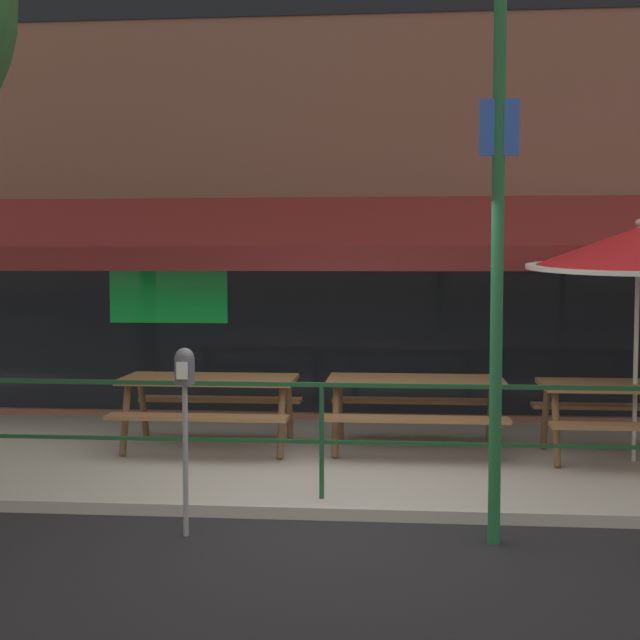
# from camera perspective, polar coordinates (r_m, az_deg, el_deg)

# --- Properties ---
(ground_plane) EXTENTS (120.00, 120.00, 0.00)m
(ground_plane) POSITION_cam_1_polar(r_m,az_deg,el_deg) (7.26, -0.11, -12.72)
(ground_plane) COLOR black
(patio_deck) EXTENTS (15.00, 4.00, 0.10)m
(patio_deck) POSITION_cam_1_polar(r_m,az_deg,el_deg) (9.18, 1.05, -8.91)
(patio_deck) COLOR #ADA89E
(patio_deck) RESTS_ON ground
(restaurant_building) EXTENTS (15.00, 1.60, 8.19)m
(restaurant_building) POSITION_cam_1_polar(r_m,az_deg,el_deg) (11.36, 1.91, 13.86)
(restaurant_building) COLOR brown
(restaurant_building) RESTS_ON ground
(patio_railing) EXTENTS (13.84, 0.04, 0.97)m
(patio_railing) POSITION_cam_1_polar(r_m,az_deg,el_deg) (7.37, 0.11, -6.09)
(patio_railing) COLOR #194723
(patio_railing) RESTS_ON patio_deck
(picnic_table_left) EXTENTS (1.80, 1.42, 0.76)m
(picnic_table_left) POSITION_cam_1_polar(r_m,az_deg,el_deg) (9.38, -7.10, -4.60)
(picnic_table_left) COLOR brown
(picnic_table_left) RESTS_ON patio_deck
(picnic_table_centre) EXTENTS (1.80, 1.42, 0.76)m
(picnic_table_centre) POSITION_cam_1_polar(r_m,az_deg,el_deg) (9.26, 6.12, -4.69)
(picnic_table_centre) COLOR brown
(picnic_table_centre) RESTS_ON patio_deck
(picnic_table_right) EXTENTS (1.80, 1.42, 0.76)m
(picnic_table_right) POSITION_cam_1_polar(r_m,az_deg,el_deg) (9.34, 19.43, -4.81)
(picnic_table_right) COLOR brown
(picnic_table_right) RESTS_ON patio_deck
(patio_umbrella_right) EXTENTS (2.14, 2.14, 2.38)m
(patio_umbrella_right) POSITION_cam_1_polar(r_m,az_deg,el_deg) (9.20, 19.70, 4.27)
(patio_umbrella_right) COLOR #B7B2A8
(patio_umbrella_right) RESTS_ON patio_deck
(parking_meter_far) EXTENTS (0.15, 0.16, 1.42)m
(parking_meter_far) POSITION_cam_1_polar(r_m,az_deg,el_deg) (6.71, -8.66, -4.09)
(parking_meter_far) COLOR gray
(parking_meter_far) RESTS_ON ground
(street_sign_pole) EXTENTS (0.28, 0.09, 4.18)m
(street_sign_pole) POSITION_cam_1_polar(r_m,az_deg,el_deg) (6.53, 11.29, 4.46)
(street_sign_pole) COLOR #1E6033
(street_sign_pole) RESTS_ON ground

